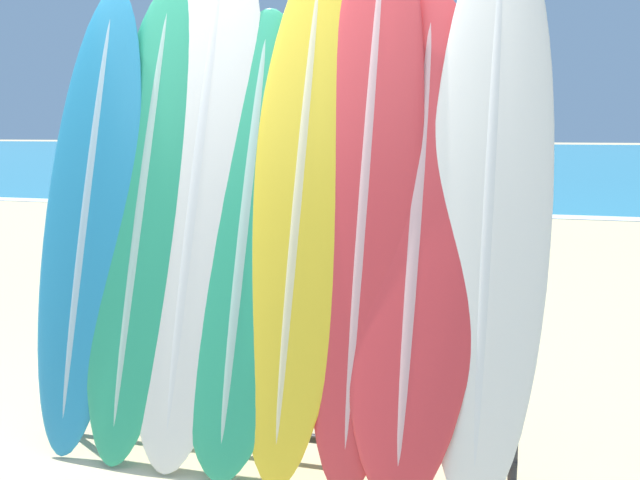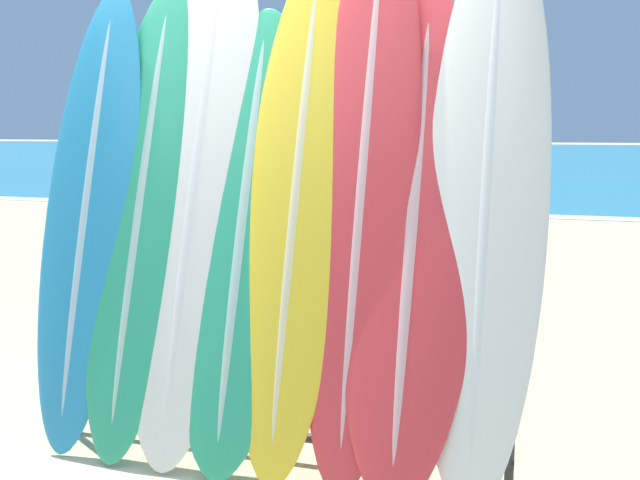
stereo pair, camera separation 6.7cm
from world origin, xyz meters
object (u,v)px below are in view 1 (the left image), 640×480
Objects in this scene: surfboard_slot_3 at (246,233)px; surfboard_slot_7 at (489,199)px; surfboard_rack at (270,358)px; surfboard_slot_2 at (197,188)px; surfboard_slot_0 at (90,213)px; person_near_water at (468,176)px; surfboard_slot_4 at (300,204)px; person_mid_beach at (363,173)px; surfboard_slot_6 at (416,234)px; surfboard_slot_1 at (143,212)px; surfboard_slot_5 at (366,189)px.

surfboard_slot_3 is 1.09m from surfboard_slot_7.
surfboard_slot_2 reaches higher than surfboard_rack.
surfboard_slot_0 reaches higher than person_near_water.
surfboard_slot_2 is 0.52m from surfboard_slot_4.
surfboard_slot_2 is 1.62× the size of person_mid_beach.
surfboard_slot_6 reaches higher than surfboard_slot_3.
surfboard_slot_3 is at bearing -13.37° from surfboard_slot_2.
person_mid_beach is (-1.33, 8.02, -0.21)m from surfboard_slot_3.
surfboard_slot_0 is (-0.94, 0.03, 0.64)m from surfboard_rack.
surfboard_slot_4 is at bearing 0.98° from surfboard_slot_1.
surfboard_slot_5 is at bearing 4.40° from surfboard_slot_4.
surfboard_slot_2 is 1.34m from surfboard_slot_7.
surfboard_slot_7 is (0.83, 0.02, 0.04)m from surfboard_slot_4.
surfboard_slot_1 is (0.28, 0.02, 0.01)m from surfboard_slot_0.
surfboard_slot_5 is 1.66× the size of person_near_water.
surfboard_slot_0 is 1.45× the size of person_mid_beach.
surfboard_slot_0 is at bearing 1.21° from person_mid_beach.
surfboard_slot_7 reaches higher than person_near_water.
surfboard_slot_4 is 0.83m from surfboard_slot_7.
surfboard_slot_4 is 8.15m from person_mid_beach.
surfboard_slot_7 is at bearing 2.80° from surfboard_slot_3.
surfboard_slot_1 reaches higher than surfboard_slot_3.
surfboard_slot_2 is at bearing 166.63° from surfboard_slot_3.
person_mid_beach is (-1.88, 7.96, -0.42)m from surfboard_slot_5.
surfboard_slot_5 is 1.03× the size of surfboard_slot_7.
surfboard_slot_7 is (1.89, 0.05, 0.11)m from surfboard_slot_0.
surfboard_slot_1 is at bearing 3.23° from person_mid_beach.
person_near_water is at bearing 84.25° from surfboard_slot_1.
surfboard_slot_4 is 0.54m from surfboard_slot_6.
person_near_water is (-0.29, 7.80, -0.43)m from surfboard_slot_5.
person_near_water is at bearing 92.11° from surfboard_slot_5.
surfboard_slot_5 is 8.19m from person_mid_beach.
surfboard_slot_7 is (1.08, 0.05, 0.18)m from surfboard_slot_3.
surfboard_slot_6 is at bearing -10.68° from surfboard_slot_5.
surfboard_slot_7 is 1.60× the size of person_mid_beach.
surfboard_slot_7 is 1.61× the size of person_near_water.
person_mid_beach is (-1.07, 7.96, -0.41)m from surfboard_slot_2.
surfboard_slot_1 is 1.08m from surfboard_slot_5.
surfboard_slot_2 is 1.05× the size of surfboard_slot_4.
surfboard_slot_4 reaches higher than person_near_water.
surfboard_slot_5 is at bearing 2.23° from surfboard_slot_0.
surfboard_slot_4 reaches higher than surfboard_slot_1.
surfboard_slot_0 is 0.99× the size of surfboard_slot_1.
surfboard_slot_0 is 1.04× the size of surfboard_slot_6.
surfboard_slot_0 is at bearing -177.77° from surfboard_slot_5.
person_mid_beach is at bearing 97.64° from surfboard_slot_2.
person_mid_beach is at bearing 106.82° from surfboard_slot_7.
person_mid_beach is at bearing 99.44° from surfboard_slot_3.
surfboard_slot_3 is at bearing -174.25° from surfboard_slot_5.
surfboard_slot_2 is at bearing 177.16° from surfboard_slot_6.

